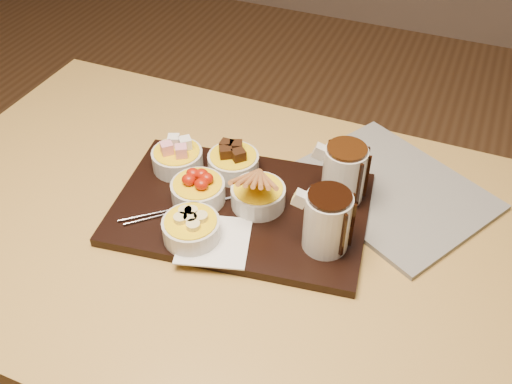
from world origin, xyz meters
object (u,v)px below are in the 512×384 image
at_px(serving_board, 241,208).
at_px(newspaper, 390,190).
at_px(pitcher_milk_chocolate, 344,174).
at_px(bowl_strawberries, 198,192).
at_px(pitcher_dark_chocolate, 327,222).
at_px(dining_table, 216,256).

height_order(serving_board, newspaper, serving_board).
xyz_separation_m(serving_board, newspaper, (0.24, 0.16, -0.00)).
bearing_deg(pitcher_milk_chocolate, bowl_strawberries, -163.61).
bearing_deg(serving_board, pitcher_dark_chocolate, -19.98).
distance_m(bowl_strawberries, pitcher_milk_chocolate, 0.27).
xyz_separation_m(dining_table, newspaper, (0.28, 0.20, 0.10)).
bearing_deg(serving_board, dining_table, -143.47).
relative_size(serving_board, bowl_strawberries, 4.60).
bearing_deg(serving_board, pitcher_milk_chocolate, 21.80).
height_order(bowl_strawberries, newspaper, bowl_strawberries).
xyz_separation_m(bowl_strawberries, newspaper, (0.32, 0.18, -0.03)).
bearing_deg(newspaper, pitcher_dark_chocolate, -80.09).
height_order(dining_table, newspaper, newspaper).
distance_m(pitcher_milk_chocolate, newspaper, 0.12).
relative_size(dining_table, serving_board, 2.61).
bearing_deg(newspaper, serving_board, -116.66).
height_order(serving_board, bowl_strawberries, bowl_strawberries).
height_order(serving_board, pitcher_milk_chocolate, pitcher_milk_chocolate).
xyz_separation_m(pitcher_milk_chocolate, newspaper, (0.08, 0.07, -0.07)).
height_order(pitcher_dark_chocolate, newspaper, pitcher_dark_chocolate).
relative_size(serving_board, pitcher_dark_chocolate, 4.28).
xyz_separation_m(serving_board, pitcher_dark_chocolate, (0.17, -0.04, 0.06)).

